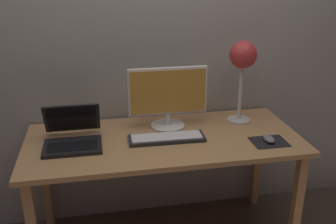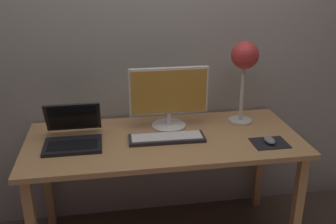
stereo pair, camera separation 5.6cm
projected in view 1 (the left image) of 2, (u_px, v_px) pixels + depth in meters
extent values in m
cube|color=#9E998E|center=(152.00, 30.00, 2.43)|extent=(4.80, 0.06, 2.60)
cube|color=tan|center=(164.00, 140.00, 2.28)|extent=(1.60, 0.70, 0.03)
cube|color=tan|center=(296.00, 208.00, 2.28)|extent=(0.05, 0.05, 0.71)
cube|color=tan|center=(45.00, 181.00, 2.55)|extent=(0.05, 0.05, 0.71)
cube|color=tan|center=(257.00, 161.00, 2.81)|extent=(0.05, 0.05, 0.71)
cylinder|color=silver|center=(168.00, 126.00, 2.42)|extent=(0.21, 0.21, 0.01)
cylinder|color=silver|center=(168.00, 119.00, 2.40)|extent=(0.03, 0.03, 0.08)
cube|color=silver|center=(168.00, 91.00, 2.34)|extent=(0.48, 0.03, 0.29)
cube|color=gold|center=(168.00, 92.00, 2.32)|extent=(0.46, 0.00, 0.27)
cube|color=#28282B|center=(167.00, 138.00, 2.24)|extent=(0.44, 0.15, 0.02)
cube|color=silver|center=(167.00, 136.00, 2.24)|extent=(0.41, 0.12, 0.01)
cube|color=black|center=(73.00, 147.00, 2.14)|extent=(0.32, 0.22, 0.02)
cube|color=black|center=(72.00, 146.00, 2.12)|extent=(0.27, 0.12, 0.00)
cube|color=black|center=(72.00, 118.00, 2.25)|extent=(0.32, 0.11, 0.20)
cube|color=black|center=(72.00, 118.00, 2.25)|extent=(0.28, 0.10, 0.17)
cylinder|color=beige|center=(239.00, 120.00, 2.51)|extent=(0.15, 0.15, 0.01)
cylinder|color=silver|center=(241.00, 90.00, 2.43)|extent=(0.02, 0.02, 0.39)
sphere|color=#BF3333|center=(243.00, 55.00, 2.35)|extent=(0.17, 0.17, 0.17)
sphere|color=#FFEAB2|center=(243.00, 62.00, 2.36)|extent=(0.06, 0.06, 0.06)
cube|color=black|center=(269.00, 142.00, 2.21)|extent=(0.20, 0.16, 0.00)
ellipsoid|color=slate|center=(269.00, 139.00, 2.21)|extent=(0.06, 0.10, 0.03)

